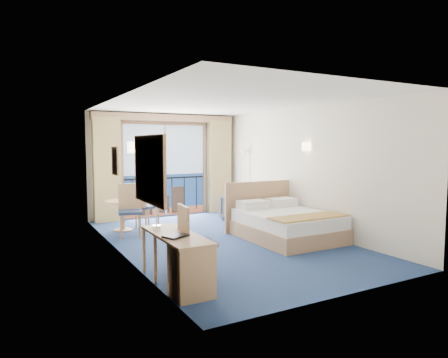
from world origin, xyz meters
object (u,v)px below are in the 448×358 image
at_px(nightstand, 272,212).
at_px(desk, 188,264).
at_px(table_chair_a, 144,203).
at_px(desk_chair, 192,237).
at_px(armchair, 237,207).
at_px(table_chair_b, 130,207).
at_px(bed, 285,223).
at_px(round_table, 123,208).
at_px(floor_lamp, 244,165).

bearing_deg(nightstand, desk, -138.76).
bearing_deg(table_chair_a, desk_chair, 152.27).
relative_size(nightstand, desk_chair, 0.58).
height_order(armchair, table_chair_b, table_chair_b).
relative_size(table_chair_a, table_chair_b, 0.95).
bearing_deg(table_chair_b, nightstand, 5.19).
bearing_deg(armchair, bed, 53.67).
bearing_deg(table_chair_a, round_table, 69.39).
distance_m(floor_lamp, round_table, 3.48).
relative_size(desk_chair, table_chair_b, 0.98).
bearing_deg(bed, table_chair_b, 147.65).
distance_m(desk, desk_chair, 0.61).
bearing_deg(desk, armchair, 52.51).
height_order(round_table, table_chair_b, table_chair_b).
bearing_deg(bed, desk_chair, -153.37).
xyz_separation_m(bed, desk_chair, (-2.65, -1.33, 0.29)).
xyz_separation_m(desk_chair, round_table, (-0.04, 3.62, -0.09)).
height_order(desk_chair, round_table, desk_chair).
xyz_separation_m(desk, table_chair_b, (0.24, 3.53, 0.22)).
height_order(armchair, table_chair_a, table_chair_a).
relative_size(floor_lamp, table_chair_a, 1.72).
bearing_deg(round_table, desk, -93.32).
height_order(bed, armchair, bed).
bearing_deg(round_table, nightstand, -18.25).
bearing_deg(nightstand, table_chair_a, 158.81).
bearing_deg(bed, table_chair_a, 133.85).
relative_size(armchair, round_table, 0.94).
bearing_deg(desk_chair, table_chair_b, 7.28).
distance_m(floor_lamp, table_chair_b, 3.57).
bearing_deg(round_table, floor_lamp, 6.62).
xyz_separation_m(floor_lamp, table_chair_b, (-3.35, -0.98, -0.73)).
bearing_deg(bed, desk, -148.06).
distance_m(desk_chair, table_chair_b, 3.03).
relative_size(bed, round_table, 2.76).
height_order(bed, desk_chair, bed).
height_order(floor_lamp, table_chair_a, floor_lamp).
bearing_deg(nightstand, round_table, 161.75).
bearing_deg(desk, desk_chair, 60.64).
bearing_deg(nightstand, armchair, 110.85).
distance_m(floor_lamp, desk_chair, 5.26).
height_order(floor_lamp, desk_chair, floor_lamp).
bearing_deg(floor_lamp, bed, -103.88).
bearing_deg(round_table, table_chair_a, 0.19).
bearing_deg(desk_chair, desk, 157.16).
xyz_separation_m(armchair, table_chair_a, (-2.38, 0.08, 0.26)).
distance_m(bed, floor_lamp, 2.95).
height_order(nightstand, floor_lamp, floor_lamp).
height_order(floor_lamp, desk, floor_lamp).
bearing_deg(floor_lamp, nightstand, -94.28).
height_order(bed, desk, bed).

